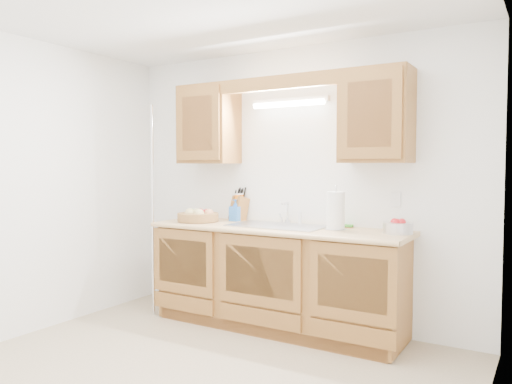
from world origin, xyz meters
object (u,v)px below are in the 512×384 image
Objects in this scene: knife_block at (239,208)px; paper_towel at (336,211)px; fruit_basket at (198,216)px; apple_bowl at (398,227)px.

paper_towel is at bearing 3.01° from knife_block.
fruit_basket is at bearing -177.32° from paper_towel.
apple_bowl is at bearing 7.44° from paper_towel.
knife_block is 1.12× the size of apple_bowl.
knife_block is 0.89× the size of paper_towel.
fruit_basket is 1.36m from paper_towel.
apple_bowl is (1.85, 0.13, -0.00)m from fruit_basket.
paper_towel is at bearing -172.56° from apple_bowl.
knife_block is (0.28, 0.28, 0.07)m from fruit_basket.
fruit_basket is at bearing -120.11° from knife_block.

